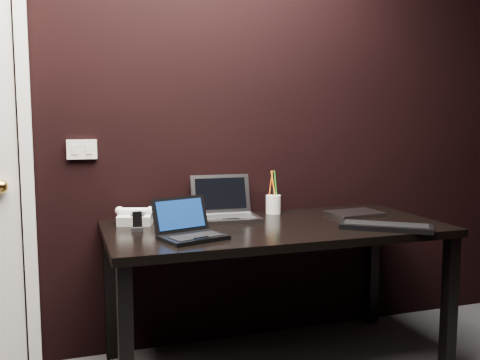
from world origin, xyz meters
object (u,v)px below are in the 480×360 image
object	(u,v)px
desk	(276,240)
netbook	(190,230)
desk_phone	(136,217)
mobile_phone	(137,224)
pen_cup	(273,204)
ext_keyboard	(386,227)
silver_laptop	(225,211)
closed_laptop	(355,213)

from	to	relation	value
desk	netbook	bearing A→B (deg)	-162.24
netbook	desk_phone	world-z (taller)	netbook
netbook	desk_phone	size ratio (longest dim) A/B	1.58
mobile_phone	desk_phone	bearing A→B (deg)	85.49
desk	pen_cup	world-z (taller)	pen_cup
ext_keyboard	desk_phone	xyz separation A→B (m)	(-1.14, 0.52, 0.02)
ext_keyboard	desk_phone	size ratio (longest dim) A/B	2.10
desk	pen_cup	distance (m)	0.35
desk	desk_phone	distance (m)	0.73
silver_laptop	closed_laptop	bearing A→B (deg)	-9.16
desk	desk_phone	xyz separation A→B (m)	(-0.67, 0.25, 0.11)
closed_laptop	silver_laptop	bearing A→B (deg)	170.84
silver_laptop	desk_phone	bearing A→B (deg)	177.49
silver_laptop	pen_cup	world-z (taller)	pen_cup
pen_cup	ext_keyboard	bearing A→B (deg)	-58.04
desk	silver_laptop	bearing A→B (deg)	130.90
closed_laptop	desk	bearing A→B (deg)	-167.89
ext_keyboard	netbook	bearing A→B (deg)	173.23
ext_keyboard	pen_cup	world-z (taller)	pen_cup
silver_laptop	pen_cup	bearing A→B (deg)	14.55
ext_keyboard	closed_laptop	world-z (taller)	ext_keyboard
ext_keyboard	closed_laptop	bearing A→B (deg)	82.15
closed_laptop	pen_cup	distance (m)	0.46
ext_keyboard	closed_laptop	xyz separation A→B (m)	(0.05, 0.38, -0.00)
silver_laptop	pen_cup	xyz separation A→B (m)	(0.31, 0.08, 0.01)
desk	mobile_phone	size ratio (longest dim) A/B	18.33
desk	mobile_phone	world-z (taller)	mobile_phone
silver_laptop	desk_phone	world-z (taller)	silver_laptop
desk	silver_laptop	world-z (taller)	silver_laptop
closed_laptop	pen_cup	size ratio (longest dim) A/B	1.24
silver_laptop	closed_laptop	xyz separation A→B (m)	(0.72, -0.12, -0.03)
desk_phone	mobile_phone	world-z (taller)	same
silver_laptop	mobile_phone	bearing A→B (deg)	-163.21
desk	pen_cup	bearing A→B (deg)	70.29
closed_laptop	desk_phone	xyz separation A→B (m)	(-1.19, 0.14, 0.03)
silver_laptop	desk_phone	distance (m)	0.48
desk	pen_cup	xyz separation A→B (m)	(0.11, 0.31, 0.14)
desk_phone	closed_laptop	bearing A→B (deg)	-6.54
ext_keyboard	pen_cup	distance (m)	0.68
netbook	ext_keyboard	size ratio (longest dim) A/B	0.75
netbook	mobile_phone	bearing A→B (deg)	130.60
closed_laptop	netbook	bearing A→B (deg)	-165.14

